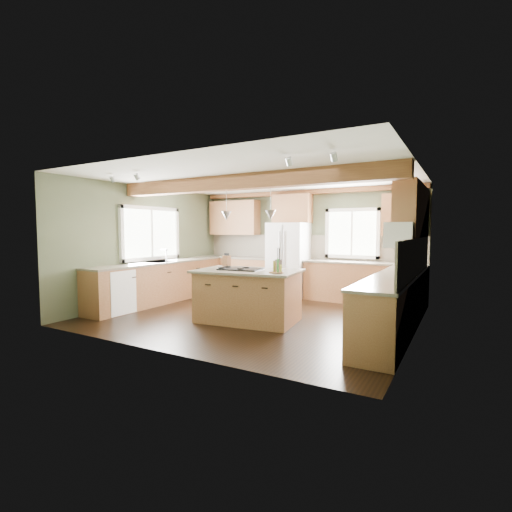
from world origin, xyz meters
The scene contains 37 objects.
floor centered at (0.00, 0.00, 0.00)m, with size 5.60×5.60×0.00m, color black.
ceiling centered at (0.00, 0.00, 2.60)m, with size 5.60×5.60×0.00m, color silver.
wall_back centered at (0.00, 2.50, 1.30)m, with size 5.60×5.60×0.00m, color #49523A.
wall_left centered at (-2.80, 0.00, 1.30)m, with size 5.00×5.00×0.00m, color #49523A.
wall_right centered at (2.80, 0.00, 1.30)m, with size 5.00×5.00×0.00m, color #49523A.
ceiling_beam centered at (0.00, -0.48, 2.47)m, with size 5.55×0.26×0.26m, color #552B18.
soffit_trim centered at (0.00, 2.40, 2.54)m, with size 5.55×0.20×0.10m, color #552B18.
backsplash_back centered at (0.00, 2.48, 1.21)m, with size 5.58×0.03×0.58m, color brown.
backsplash_right centered at (2.78, 0.05, 1.21)m, with size 0.03×3.70×0.58m, color brown.
base_cab_back_left centered at (-1.79, 2.20, 0.44)m, with size 2.02×0.60×0.88m, color brown.
counter_back_left centered at (-1.79, 2.20, 0.90)m, with size 2.06×0.64×0.04m, color #50493B.
base_cab_back_right centered at (1.49, 2.20, 0.44)m, with size 2.62×0.60×0.88m, color brown.
counter_back_right centered at (1.49, 2.20, 0.90)m, with size 2.66×0.64×0.04m, color #50493B.
base_cab_left centered at (-2.50, 0.05, 0.44)m, with size 0.60×3.70×0.88m, color brown.
counter_left centered at (-2.50, 0.05, 0.90)m, with size 0.64×3.74×0.04m, color #50493B.
base_cab_right centered at (2.50, 0.05, 0.44)m, with size 0.60×3.70×0.88m, color brown.
counter_right centered at (2.50, 0.05, 0.90)m, with size 0.64×3.74×0.04m, color #50493B.
upper_cab_back_left centered at (-1.99, 2.33, 1.95)m, with size 1.40×0.35×0.90m, color brown.
upper_cab_over_fridge centered at (-0.30, 2.33, 2.15)m, with size 0.96×0.35×0.70m, color brown.
upper_cab_right centered at (2.62, 0.90, 1.95)m, with size 0.35×2.20×0.90m, color brown.
upper_cab_back_corner centered at (2.30, 2.33, 1.95)m, with size 0.90×0.35×0.90m, color brown.
window_left centered at (-2.78, 0.05, 1.55)m, with size 0.04×1.60×1.05m, color white.
window_back centered at (1.15, 2.48, 1.55)m, with size 1.10×0.04×1.00m, color white.
sink centered at (-2.50, 0.05, 0.91)m, with size 0.50×0.65×0.03m, color #262628.
faucet centered at (-2.32, 0.05, 1.05)m, with size 0.02×0.02×0.28m, color #B2B2B7.
dishwasher centered at (-2.49, -1.25, 0.43)m, with size 0.60×0.60×0.84m, color white.
oven centered at (2.49, -1.25, 0.43)m, with size 0.60×0.72×0.84m, color white.
microwave centered at (2.58, -0.05, 1.55)m, with size 0.40×0.70×0.38m, color white.
pendant_left centered at (-0.32, -0.53, 1.88)m, with size 0.18×0.18×0.16m, color #B2B2B7.
pendant_right centered at (0.52, -0.43, 1.88)m, with size 0.18×0.18×0.16m, color #B2B2B7.
refrigerator centered at (-0.30, 2.12, 0.90)m, with size 0.90×0.74×1.80m, color white.
island centered at (0.10, -0.48, 0.44)m, with size 1.69×1.03×0.88m, color olive.
island_top centered at (0.10, -0.48, 0.90)m, with size 1.80×1.15×0.04m, color #50493B.
cooktop centered at (-0.04, -0.50, 0.93)m, with size 0.73×0.49×0.02m, color black.
knife_block centered at (-0.48, -0.30, 1.03)m, with size 0.13×0.10×0.22m, color brown.
utensil_crock centered at (0.54, -0.16, 1.01)m, with size 0.13×0.13×0.18m, color #413834.
bottle_tray centered at (0.74, -0.64, 1.03)m, with size 0.24×0.24×0.22m, color brown, non-canonical shape.
Camera 1 is at (3.44, -6.09, 1.62)m, focal length 26.00 mm.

